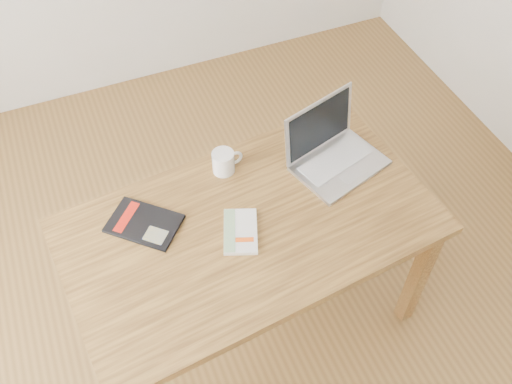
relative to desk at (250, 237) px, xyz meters
name	(u,v)px	position (x,y,z in m)	size (l,w,h in m)	color
room	(193,130)	(-0.19, -0.04, 0.69)	(4.04, 4.04, 2.70)	brown
desk	(250,237)	(0.00, 0.00, 0.00)	(1.50, 0.96, 0.75)	brown
white_guidebook	(240,231)	(-0.05, -0.03, 0.10)	(0.19, 0.24, 0.02)	silver
black_guidebook	(144,223)	(-0.38, 0.15, 0.10)	(0.32, 0.31, 0.01)	black
laptop	(332,151)	(0.44, 0.18, 0.14)	(0.43, 0.38, 0.26)	silver
coffee_mug	(224,161)	(0.01, 0.30, 0.14)	(0.13, 0.09, 0.10)	white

